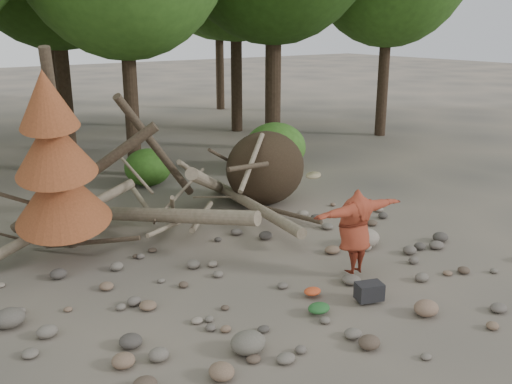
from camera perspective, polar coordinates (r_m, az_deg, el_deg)
ground at (r=10.87m, az=3.35°, el=-9.21°), size 120.00×120.00×0.00m
deadfall_pile at (r=14.88m, az=-0.72°, el=1.90°), size 8.55×5.24×3.30m
dead_conifer at (r=11.68m, az=-19.36°, el=2.71°), size 2.06×2.16×4.35m
bush_mid at (r=17.40m, az=-10.76°, el=2.45°), size 1.40×1.40×1.12m
bush_right at (r=18.79m, az=1.95°, el=4.53°), size 2.00×2.00×1.60m
frisbee_thrower at (r=11.01m, az=9.86°, el=-3.88°), size 2.78×1.07×2.35m
backpack at (r=10.33m, az=11.24°, el=-10.01°), size 0.53×0.44×0.31m
cloth_green at (r=9.84m, az=6.30°, el=-11.72°), size 0.39×0.33×0.15m
cloth_orange at (r=10.42m, az=5.66°, el=-10.10°), size 0.33×0.27×0.12m
boulder_front_left at (r=8.75m, az=-0.80°, el=-14.83°), size 0.54×0.49×0.33m
boulder_front_right at (r=10.16m, az=16.66°, el=-11.06°), size 0.44×0.39×0.26m
boulder_mid_right at (r=12.73m, az=10.84°, el=-4.53°), size 0.67×0.60×0.40m
boulder_mid_left at (r=10.21m, az=-23.47°, el=-11.49°), size 0.51×0.46×0.31m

